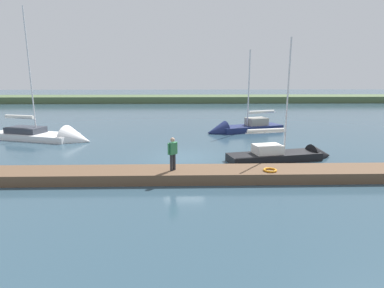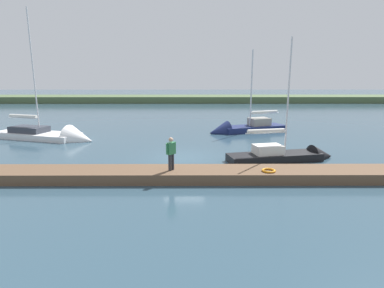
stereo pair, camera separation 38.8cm
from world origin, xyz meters
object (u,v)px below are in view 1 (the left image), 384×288
life_ring_buoy (270,170)px  sailboat_inner_slip (51,138)px  sailboat_behind_pier (288,156)px  sailboat_outer_mooring (239,130)px  person_on_dock (173,152)px

life_ring_buoy → sailboat_inner_slip: (14.87, -10.42, -0.42)m
life_ring_buoy → sailboat_behind_pier: sailboat_behind_pier is taller
life_ring_buoy → sailboat_outer_mooring: size_ratio=0.08×
life_ring_buoy → sailboat_outer_mooring: bearing=-93.7°
life_ring_buoy → person_on_dock: bearing=-3.2°
person_on_dock → sailboat_behind_pier: bearing=71.8°
life_ring_buoy → sailboat_inner_slip: 18.16m
sailboat_inner_slip → sailboat_behind_pier: 18.24m
life_ring_buoy → sailboat_inner_slip: sailboat_inner_slip is taller
sailboat_inner_slip → sailboat_outer_mooring: bearing=29.1°
life_ring_buoy → person_on_dock: (4.71, -0.26, 0.88)m
sailboat_outer_mooring → sailboat_behind_pier: sailboat_outer_mooring is taller
sailboat_outer_mooring → life_ring_buoy: bearing=65.7°
sailboat_inner_slip → sailboat_behind_pier: sailboat_inner_slip is taller
life_ring_buoy → sailboat_outer_mooring: sailboat_outer_mooring is taller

